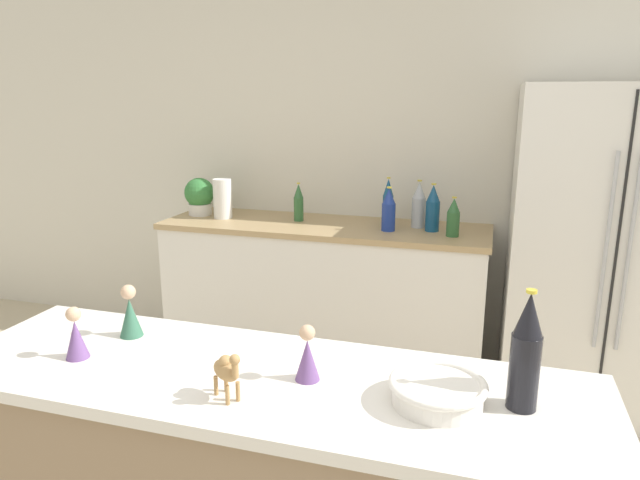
% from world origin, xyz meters
% --- Properties ---
extents(wall_back, '(8.00, 0.06, 2.55)m').
position_xyz_m(wall_back, '(0.00, 2.73, 1.27)').
color(wall_back, silver).
rests_on(wall_back, ground_plane).
extents(back_counter, '(2.04, 0.63, 0.92)m').
position_xyz_m(back_counter, '(-0.52, 2.40, 0.46)').
color(back_counter, white).
rests_on(back_counter, ground_plane).
extents(refrigerator, '(0.95, 0.72, 1.76)m').
position_xyz_m(refrigerator, '(1.07, 2.34, 0.88)').
color(refrigerator, silver).
rests_on(refrigerator, ground_plane).
extents(potted_plant, '(0.20, 0.20, 0.25)m').
position_xyz_m(potted_plant, '(-1.40, 2.43, 1.05)').
color(potted_plant, silver).
rests_on(potted_plant, back_counter).
extents(paper_towel_roll, '(0.12, 0.12, 0.26)m').
position_xyz_m(paper_towel_roll, '(-1.20, 2.38, 1.05)').
color(paper_towel_roll, white).
rests_on(paper_towel_roll, back_counter).
extents(back_bottle_0, '(0.07, 0.07, 0.30)m').
position_xyz_m(back_bottle_0, '(-0.13, 2.48, 1.06)').
color(back_bottle_0, navy).
rests_on(back_bottle_0, back_counter).
extents(back_bottle_1, '(0.08, 0.08, 0.28)m').
position_xyz_m(back_bottle_1, '(0.15, 2.40, 1.06)').
color(back_bottle_1, navy).
rests_on(back_bottle_1, back_counter).
extents(back_bottle_2, '(0.08, 0.08, 0.29)m').
position_xyz_m(back_bottle_2, '(0.06, 2.48, 1.06)').
color(back_bottle_2, '#B2B7BC').
rests_on(back_bottle_2, back_counter).
extents(back_bottle_3, '(0.07, 0.07, 0.23)m').
position_xyz_m(back_bottle_3, '(0.28, 2.30, 1.03)').
color(back_bottle_3, '#2D6033').
rests_on(back_bottle_3, back_counter).
extents(back_bottle_4, '(0.06, 0.06, 0.25)m').
position_xyz_m(back_bottle_4, '(-0.70, 2.44, 1.04)').
color(back_bottle_4, '#2D6033').
rests_on(back_bottle_4, back_counter).
extents(back_bottle_5, '(0.08, 0.08, 0.26)m').
position_xyz_m(back_bottle_5, '(-0.10, 2.33, 1.05)').
color(back_bottle_5, navy).
rests_on(back_bottle_5, back_counter).
extents(wine_bottle, '(0.07, 0.07, 0.30)m').
position_xyz_m(wine_bottle, '(0.58, 0.39, 1.11)').
color(wine_bottle, black).
rests_on(wine_bottle, bar_counter).
extents(fruit_bowl, '(0.24, 0.24, 0.06)m').
position_xyz_m(fruit_bowl, '(0.38, 0.35, 1.00)').
color(fruit_bowl, white).
rests_on(fruit_bowl, bar_counter).
extents(camel_figurine, '(0.10, 0.09, 0.14)m').
position_xyz_m(camel_figurine, '(-0.12, 0.22, 1.05)').
color(camel_figurine, '#A87F4C').
rests_on(camel_figurine, bar_counter).
extents(wise_man_figurine_blue, '(0.07, 0.07, 0.16)m').
position_xyz_m(wise_man_figurine_blue, '(0.04, 0.37, 1.03)').
color(wise_man_figurine_blue, '#6B4784').
rests_on(wise_man_figurine_blue, bar_counter).
extents(wise_man_figurine_crimson, '(0.07, 0.07, 0.16)m').
position_xyz_m(wise_man_figurine_crimson, '(-0.64, 0.30, 1.03)').
color(wise_man_figurine_crimson, '#6B4784').
rests_on(wise_man_figurine_crimson, bar_counter).
extents(wise_man_figurine_purple, '(0.07, 0.07, 0.17)m').
position_xyz_m(wise_man_figurine_purple, '(-0.58, 0.48, 1.04)').
color(wise_man_figurine_purple, '#33664C').
rests_on(wise_man_figurine_purple, bar_counter).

